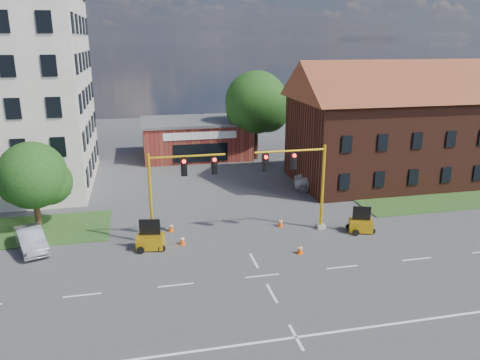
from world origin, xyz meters
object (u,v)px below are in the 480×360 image
(signal_mast_east, at_px, (301,178))
(pickup_white, at_px, (324,182))
(signal_mast_west, at_px, (175,186))
(trailer_west, at_px, (150,240))
(trailer_east, at_px, (361,224))

(signal_mast_east, relative_size, pickup_white, 1.14)
(signal_mast_east, bearing_deg, signal_mast_west, 180.00)
(signal_mast_west, xyz_separation_m, trailer_west, (-1.82, -0.89, -3.30))
(signal_mast_east, distance_m, pickup_white, 10.60)
(trailer_east, distance_m, pickup_white, 9.88)
(signal_mast_east, height_order, trailer_west, signal_mast_east)
(signal_mast_east, relative_size, trailer_west, 3.14)
(pickup_white, bearing_deg, trailer_west, 138.78)
(trailer_west, height_order, trailer_east, trailer_west)
(trailer_west, xyz_separation_m, trailer_east, (14.70, -0.35, -0.05))
(signal_mast_west, height_order, signal_mast_east, same)
(signal_mast_east, distance_m, trailer_west, 11.08)
(trailer_east, bearing_deg, pickup_white, 102.28)
(signal_mast_east, xyz_separation_m, trailer_west, (-10.53, -0.89, -3.30))
(pickup_white, bearing_deg, trailer_east, -169.03)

